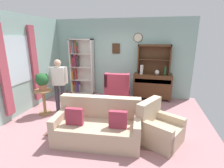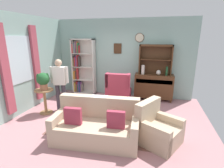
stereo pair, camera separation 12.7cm
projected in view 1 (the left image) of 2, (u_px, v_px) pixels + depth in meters
ground_plane at (107, 119)px, 4.65m from camera, size 5.40×4.60×0.02m
wall_back at (121, 58)px, 6.26m from camera, size 5.00×0.09×2.80m
wall_left at (20, 65)px, 4.81m from camera, size 0.16×4.20×2.80m
area_rug at (111, 125)px, 4.33m from camera, size 2.86×1.62×0.01m
bookshelf at (80, 67)px, 6.53m from camera, size 0.90×0.30×2.10m
sideboard at (152, 85)px, 6.00m from camera, size 1.30×0.45×0.92m
sideboard_hutch at (154, 55)px, 5.82m from camera, size 1.10×0.26×1.00m
vase_tall at (142, 70)px, 5.85m from camera, size 0.11×0.11×0.32m
vase_round at (157, 72)px, 5.77m from camera, size 0.15×0.15×0.17m
bottle_wine at (165, 71)px, 5.68m from camera, size 0.07×0.07×0.30m
couch_floral at (98, 126)px, 3.66m from camera, size 1.86×0.99×0.90m
armchair_floral at (159, 129)px, 3.60m from camera, size 1.04×1.03×0.88m
wingback_chair at (118, 92)px, 5.69m from camera, size 0.83×0.85×1.05m
plant_stand at (44, 99)px, 4.86m from camera, size 0.52×0.52×0.72m
potted_plant_large at (42, 80)px, 4.69m from camera, size 0.36×0.36×0.49m
person_reading at (59, 82)px, 4.93m from camera, size 0.52×0.28×1.56m
coffee_table at (117, 108)px, 4.49m from camera, size 0.80×0.50×0.42m
book_stack at (121, 104)px, 4.51m from camera, size 0.17×0.13×0.08m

